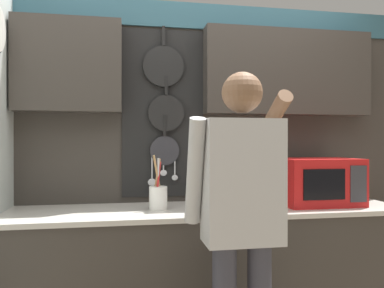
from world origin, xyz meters
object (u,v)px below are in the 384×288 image
(microwave, at_px, (318,181))
(utensil_crock, at_px, (158,196))
(person, at_px, (241,207))
(knife_block, at_px, (249,192))

(microwave, bearing_deg, utensil_crock, 179.89)
(microwave, height_order, person, person)
(person, bearing_deg, utensil_crock, 122.09)
(knife_block, height_order, person, person)
(knife_block, bearing_deg, person, -112.37)
(knife_block, bearing_deg, utensil_crock, 179.85)
(microwave, xyz_separation_m, knife_block, (-0.49, 0.00, -0.06))
(microwave, relative_size, knife_block, 1.94)
(microwave, relative_size, person, 0.31)
(knife_block, distance_m, utensil_crock, 0.60)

